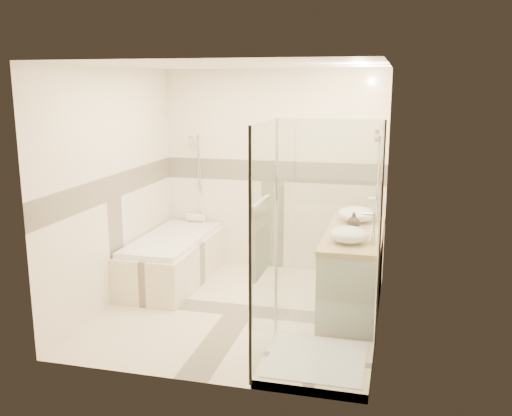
% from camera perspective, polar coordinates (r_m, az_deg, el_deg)
% --- Properties ---
extents(room, '(2.82, 3.02, 2.52)m').
position_cam_1_polar(room, '(5.71, -1.02, 1.57)').
color(room, beige).
rests_on(room, ground).
extents(bathtub, '(0.75, 1.70, 0.56)m').
position_cam_1_polar(bathtub, '(6.87, -8.34, -4.87)').
color(bathtub, beige).
rests_on(bathtub, ground).
extents(vanity, '(0.58, 1.62, 0.85)m').
position_cam_1_polar(vanity, '(6.02, 9.68, -6.23)').
color(vanity, white).
rests_on(vanity, ground).
extents(shower_enclosure, '(0.96, 0.93, 2.04)m').
position_cam_1_polar(shower_enclosure, '(4.84, 4.93, -9.82)').
color(shower_enclosure, beige).
rests_on(shower_enclosure, ground).
extents(vessel_sink_near, '(0.42, 0.42, 0.17)m').
position_cam_1_polar(vessel_sink_near, '(6.31, 10.00, -0.59)').
color(vessel_sink_near, white).
rests_on(vessel_sink_near, vanity).
extents(vessel_sink_far, '(0.38, 0.38, 0.15)m').
position_cam_1_polar(vessel_sink_far, '(5.47, 9.29, -2.65)').
color(vessel_sink_far, white).
rests_on(vessel_sink_far, vanity).
extents(faucet_near, '(0.12, 0.03, 0.29)m').
position_cam_1_polar(faucet_near, '(6.28, 11.98, 0.04)').
color(faucet_near, silver).
rests_on(faucet_near, vanity).
extents(faucet_far, '(0.13, 0.03, 0.31)m').
position_cam_1_polar(faucet_far, '(5.43, 11.58, -1.74)').
color(faucet_far, silver).
rests_on(faucet_far, vanity).
extents(amenity_bottle_a, '(0.08, 0.08, 0.14)m').
position_cam_1_polar(amenity_bottle_a, '(5.78, 9.57, -1.89)').
color(amenity_bottle_a, black).
rests_on(amenity_bottle_a, vanity).
extents(amenity_bottle_b, '(0.14, 0.14, 0.17)m').
position_cam_1_polar(amenity_bottle_b, '(5.98, 9.75, -1.25)').
color(amenity_bottle_b, black).
rests_on(amenity_bottle_b, vanity).
extents(folded_towels, '(0.16, 0.24, 0.07)m').
position_cam_1_polar(folded_towels, '(6.55, 10.14, -0.54)').
color(folded_towels, white).
rests_on(folded_towels, vanity).
extents(rolled_towel, '(0.23, 0.11, 0.11)m').
position_cam_1_polar(rolled_towel, '(7.46, -6.03, -0.97)').
color(rolled_towel, white).
rests_on(rolled_towel, bathtub).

